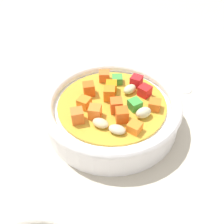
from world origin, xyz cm
name	(u,v)px	position (x,y,z in cm)	size (l,w,h in cm)	color
ground_plane	(112,126)	(0.00, 0.00, -1.00)	(140.00, 140.00, 2.00)	#BAB2A0
soup_bowl_main	(112,109)	(-0.01, 0.02, 2.69)	(20.81, 20.81, 5.97)	white
spoon	(200,112)	(-14.28, 3.38, 0.44)	(5.53, 18.99, 0.88)	silver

